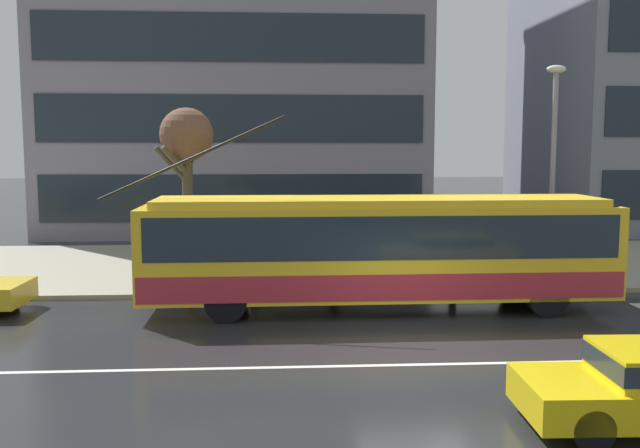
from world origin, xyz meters
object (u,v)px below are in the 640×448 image
(pedestrian_at_shelter, at_px, (251,228))
(street_lamp, at_px, (553,155))
(street_tree_bare, at_px, (187,142))
(pedestrian_approaching_curb, at_px, (333,231))
(pedestrian_walking_past, at_px, (455,235))
(trolleybus, at_px, (379,248))
(bus_shelter, at_px, (308,220))

(pedestrian_at_shelter, height_order, street_lamp, street_lamp)
(pedestrian_at_shelter, height_order, street_tree_bare, street_tree_bare)
(pedestrian_approaching_curb, distance_m, pedestrian_walking_past, 3.70)
(trolleybus, bearing_deg, pedestrian_approaching_curb, 107.04)
(pedestrian_at_shelter, height_order, pedestrian_walking_past, pedestrian_at_shelter)
(trolleybus, bearing_deg, pedestrian_at_shelter, 130.76)
(pedestrian_walking_past, height_order, street_tree_bare, street_tree_bare)
(pedestrian_at_shelter, bearing_deg, street_lamp, -7.64)
(trolleybus, xyz_separation_m, street_lamp, (5.72, 2.80, 2.40))
(pedestrian_approaching_curb, bearing_deg, pedestrian_walking_past, -9.91)
(pedestrian_approaching_curb, height_order, street_lamp, street_lamp)
(trolleybus, distance_m, pedestrian_approaching_curb, 3.29)
(pedestrian_walking_past, bearing_deg, bus_shelter, 162.25)
(pedestrian_approaching_curb, bearing_deg, pedestrian_at_shelter, 160.52)
(trolleybus, height_order, bus_shelter, trolleybus)
(bus_shelter, bearing_deg, trolleybus, -66.68)
(pedestrian_at_shelter, distance_m, street_tree_bare, 3.32)
(bus_shelter, xyz_separation_m, pedestrian_at_shelter, (-1.79, 0.13, -0.25))
(bus_shelter, height_order, street_tree_bare, street_tree_bare)
(bus_shelter, relative_size, street_lamp, 0.60)
(trolleybus, relative_size, street_tree_bare, 2.49)
(trolleybus, height_order, pedestrian_approaching_curb, trolleybus)
(pedestrian_at_shelter, height_order, pedestrian_approaching_curb, pedestrian_approaching_curb)
(bus_shelter, bearing_deg, pedestrian_at_shelter, 175.91)
(pedestrian_at_shelter, bearing_deg, bus_shelter, -4.09)
(trolleybus, relative_size, street_lamp, 2.02)
(pedestrian_at_shelter, distance_m, pedestrian_approaching_curb, 2.66)
(bus_shelter, relative_size, street_tree_bare, 0.75)
(pedestrian_at_shelter, bearing_deg, pedestrian_approaching_curb, -19.48)
(pedestrian_at_shelter, relative_size, street_tree_bare, 0.37)
(pedestrian_at_shelter, relative_size, pedestrian_approaching_curb, 0.98)
(bus_shelter, distance_m, pedestrian_at_shelter, 1.81)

